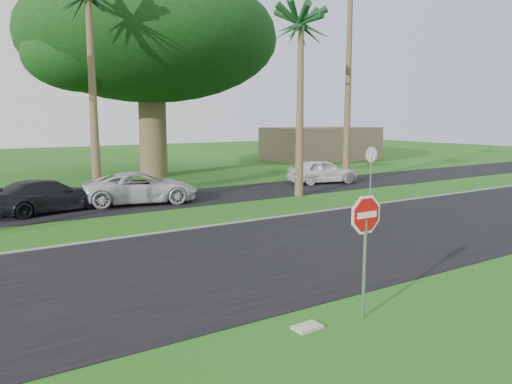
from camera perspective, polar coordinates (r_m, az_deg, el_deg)
The scene contains 14 objects.
ground at distance 12.35m, azimuth 0.34°, elevation -10.17°, with size 120.00×120.00×0.00m, color #265A16.
road at distance 13.98m, azimuth -4.21°, elevation -7.89°, with size 120.00×8.00×0.02m, color black.
parking_strip at distance 23.51m, azimuth -16.65°, elevation -1.47°, with size 120.00×5.00×0.02m, color black.
curb at distance 17.52m, azimuth -10.63°, elevation -4.55°, with size 120.00×0.12×0.06m, color gray.
stop_sign_near at distance 9.93m, azimuth 12.39°, elevation -4.39°, with size 1.05×0.07×2.62m.
stop_sign_far at distance 25.69m, azimuth 13.03°, elevation 3.47°, with size 1.05×0.07×2.62m.
palm_center at distance 25.16m, azimuth -18.63°, elevation 20.08°, with size 5.00×5.00×10.50m.
palm_right_near at distance 25.43m, azimuth 5.17°, elevation 18.12°, with size 5.00×5.00×9.50m.
canopy_tree at distance 34.47m, azimuth -12.02°, elevation 16.71°, with size 16.50×16.50×13.12m.
building_far at distance 47.02m, azimuth 7.42°, elevation 5.51°, with size 10.00×6.00×3.00m, color gray.
car_dark at distance 22.57m, azimuth -22.71°, elevation -0.44°, with size 1.93×4.75×1.38m, color black.
car_minivan at distance 23.57m, azimuth -13.01°, elevation 0.43°, with size 2.37×5.15×1.43m, color silver.
car_pickup at distance 30.21m, azimuth 7.62°, elevation 2.33°, with size 1.69×4.19×1.43m, color white.
utility_slab at distance 9.82m, azimuth 5.89°, elevation -15.12°, with size 0.55×0.35×0.06m, color #A5A59D.
Camera 1 is at (-6.43, -9.77, 3.97)m, focal length 35.00 mm.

